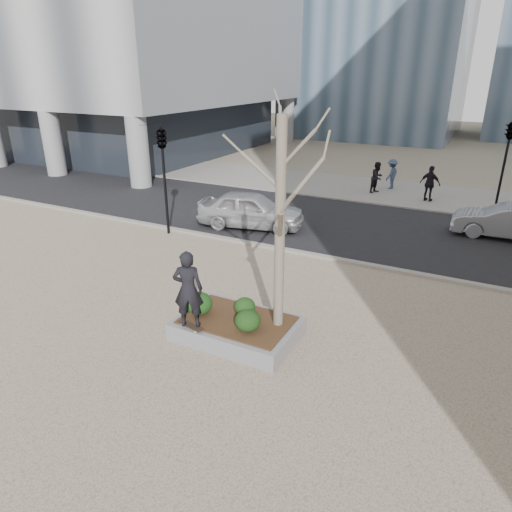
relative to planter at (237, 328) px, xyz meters
The scene contains 18 objects.
ground 1.02m from the planter, behind, with size 120.00×120.00×0.00m, color tan.
street 10.05m from the planter, 95.71° to the left, with size 60.00×8.00×0.02m, color black.
far_sidewalk 17.03m from the planter, 93.37° to the left, with size 60.00×6.00×0.02m, color gray.
planter is the anchor object (origin of this frame).
planter_mulch 0.25m from the planter, ahead, with size 2.70×1.70×0.04m, color #382314.
sycamore_tree 3.71m from the planter, 16.70° to the left, with size 2.80×2.80×6.60m, color gray, non-canonical shape.
shrub_left 1.16m from the planter, 168.91° to the right, with size 0.69×0.69×0.58m, color #123812.
shrub_middle 0.58m from the planter, 78.47° to the left, with size 0.55×0.55×0.46m, color black.
shrub_right 0.80m from the planter, 34.55° to the right, with size 0.63×0.63×0.54m, color black.
skateboard 1.21m from the planter, 135.95° to the right, with size 0.78×0.20×0.07m, color black, non-canonical shape.
skateboarder 1.74m from the planter, 135.95° to the right, with size 0.71×0.47×1.95m, color black.
police_car 8.77m from the planter, 115.77° to the left, with size 1.83×4.54×1.55m, color #BBBBBF.
car_silver 12.93m from the planter, 62.31° to the left, with size 1.46×4.20×1.38m, color gray.
pedestrian_a 16.44m from the planter, 91.66° to the left, with size 0.82×0.64×1.68m, color black.
pedestrian_b 17.69m from the planter, 89.88° to the left, with size 1.09×0.63×1.68m, color #374763.
pedestrian_c 16.06m from the planter, 81.53° to the left, with size 1.07×0.44×1.82m, color black.
traffic_light_near 8.82m from the planter, 139.25° to the left, with size 0.60×2.48×4.50m, color black, non-canonical shape.
traffic_light_far 15.73m from the planter, 69.36° to the left, with size 0.60×2.48×4.50m, color black, non-canonical shape.
Camera 1 is at (6.07, -8.71, 6.33)m, focal length 32.00 mm.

